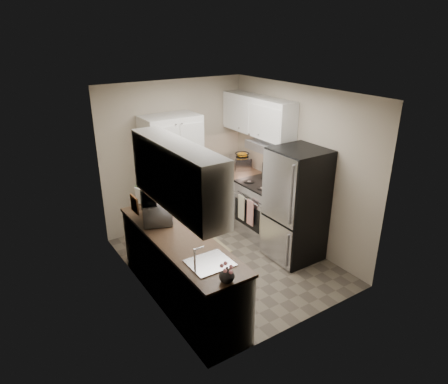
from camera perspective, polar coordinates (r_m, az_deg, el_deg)
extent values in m
plane|color=#665B4C|center=(6.09, 0.45, -9.85)|extent=(3.20, 3.20, 0.00)
cube|color=#B1A28F|center=(6.84, -6.98, 5.23)|extent=(2.60, 0.04, 2.50)
cube|color=#B1A28F|center=(4.40, 12.15, -5.20)|extent=(2.60, 0.04, 2.50)
cube|color=#B1A28F|center=(4.98, -12.07, -1.83)|extent=(0.04, 3.20, 2.50)
cube|color=#B1A28F|center=(6.30, 10.41, 3.50)|extent=(0.04, 3.20, 2.50)
cube|color=silver|center=(5.20, 0.54, 14.10)|extent=(2.60, 3.20, 0.04)
cube|color=white|center=(4.18, -6.70, 2.37)|extent=(0.33, 1.60, 0.70)
cube|color=white|center=(6.62, 4.83, 10.46)|extent=(0.33, 1.55, 0.58)
cube|color=#99999E|center=(6.35, 6.65, 6.43)|extent=(0.45, 0.76, 0.13)
cube|color=#B7B7BC|center=(4.33, -2.04, -10.14)|extent=(0.45, 0.40, 0.02)
cube|color=brown|center=(5.19, -12.68, -1.73)|extent=(0.02, 0.22, 0.22)
cube|color=white|center=(6.60, -7.32, 2.26)|extent=(0.90, 0.55, 2.00)
cube|color=white|center=(5.13, -6.23, -11.03)|extent=(0.60, 2.30, 0.88)
cube|color=brown|center=(4.89, -6.45, -6.52)|extent=(0.63, 2.33, 0.04)
cube|color=white|center=(7.26, 1.78, -0.38)|extent=(0.60, 0.80, 0.88)
cube|color=brown|center=(7.09, 1.82, 3.04)|extent=(0.63, 0.83, 0.04)
cube|color=#B7B7BC|center=(6.66, 5.57, -2.58)|extent=(0.64, 0.76, 0.90)
cube|color=black|center=(6.48, 5.73, 1.15)|extent=(0.66, 0.78, 0.03)
cube|color=black|center=(6.62, 7.73, 2.49)|extent=(0.06, 0.76, 0.22)
cube|color=tan|center=(6.31, 3.76, -2.99)|extent=(0.01, 0.16, 0.42)
cube|color=beige|center=(6.49, 2.49, -2.23)|extent=(0.01, 0.16, 0.42)
cube|color=#B7B7BC|center=(5.93, 10.28, -1.85)|extent=(0.70, 0.72, 1.70)
imported|color=silver|center=(5.26, -9.54, -2.42)|extent=(0.54, 0.64, 0.30)
cylinder|color=black|center=(5.60, -11.42, -0.78)|extent=(0.09, 0.09, 0.34)
imported|color=white|center=(4.01, 0.41, -11.71)|extent=(0.20, 0.20, 0.16)
cube|color=#397C36|center=(5.76, -11.57, -0.50)|extent=(0.09, 0.21, 0.27)
cube|color=silver|center=(7.13, 2.35, 4.25)|extent=(0.40, 0.45, 0.22)
cube|color=tan|center=(6.51, -2.65, -7.51)|extent=(0.53, 0.83, 0.01)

